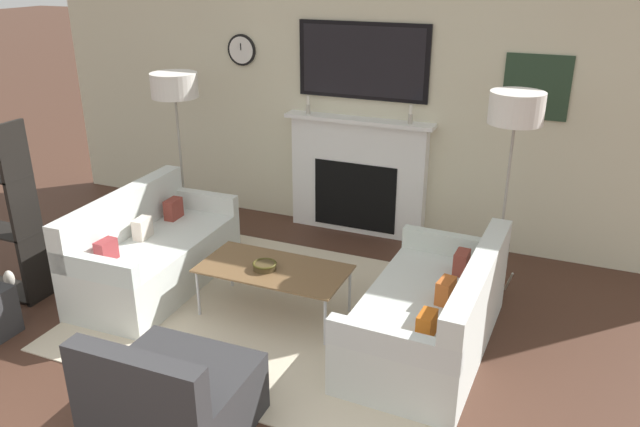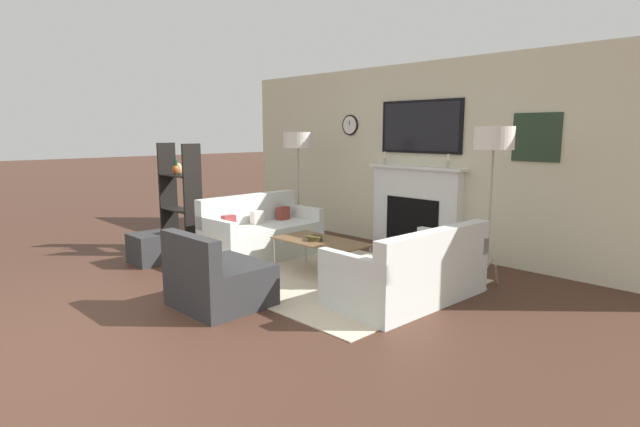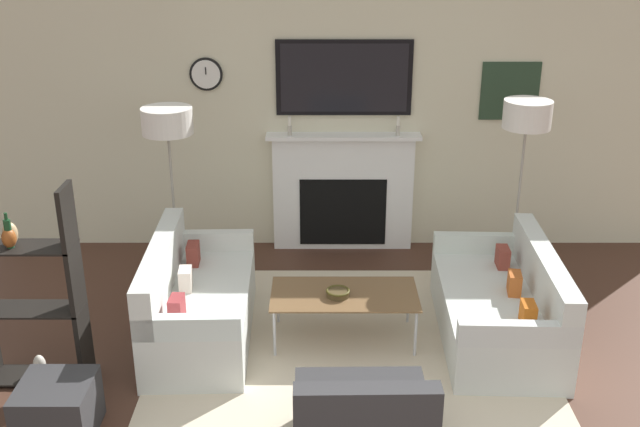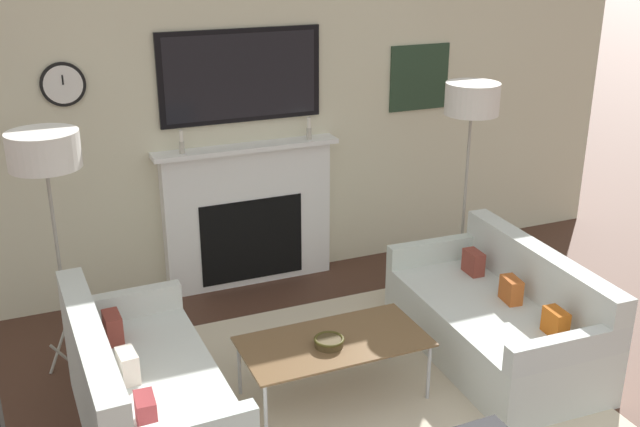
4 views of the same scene
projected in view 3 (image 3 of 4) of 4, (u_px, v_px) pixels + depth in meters
The scene contains 10 objects.
fireplace_wall at pixel (343, 131), 7.63m from camera, with size 7.38×0.28×2.70m.
area_rug at pixel (348, 337), 6.27m from camera, with size 3.13×2.49×0.01m.
couch_left at pixel (196, 305), 6.16m from camera, with size 0.83×1.66×0.85m.
couch_right at pixel (501, 308), 6.17m from camera, with size 0.94×1.72×0.79m.
coffee_table at pixel (344, 296), 6.10m from camera, with size 1.20×0.61×0.43m.
decorative_bowl at pixel (338, 293), 6.04m from camera, with size 0.20×0.20×0.06m.
floor_lamp_left at pixel (167, 123), 6.61m from camera, with size 0.45×0.45×1.73m.
floor_lamp_right at pixel (527, 117), 6.59m from camera, with size 0.43×0.43×1.79m.
shelf_unit at pixel (27, 291), 5.43m from camera, with size 0.76×0.28×1.56m.
ottoman at pixel (57, 409), 5.04m from camera, with size 0.49×0.49×0.40m.
Camera 3 is at (-0.24, -2.36, 3.30)m, focal length 42.00 mm.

